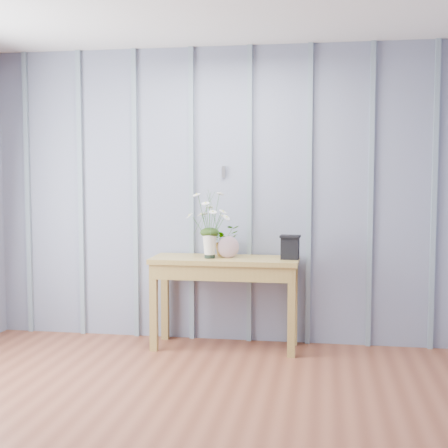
% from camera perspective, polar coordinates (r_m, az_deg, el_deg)
% --- Properties ---
extents(room_shell, '(4.00, 4.50, 2.50)m').
position_cam_1_polar(room_shell, '(4.04, -3.53, 12.44)').
color(room_shell, gray).
rests_on(room_shell, ground).
extents(sideboard, '(1.20, 0.45, 0.75)m').
position_cam_1_polar(sideboard, '(5.12, 0.09, -4.36)').
color(sideboard, olive).
rests_on(sideboard, ground).
extents(daisy_vase, '(0.38, 0.29, 0.54)m').
position_cam_1_polar(daisy_vase, '(5.03, -1.32, 0.69)').
color(daisy_vase, black).
rests_on(daisy_vase, sideboard).
extents(spider_plant, '(0.30, 0.30, 0.26)m').
position_cam_1_polar(spider_plant, '(5.21, 0.06, -1.51)').
color(spider_plant, '#1A340E').
rests_on(spider_plant, sideboard).
extents(felt_disc_vessel, '(0.19, 0.11, 0.18)m').
position_cam_1_polar(felt_disc_vessel, '(5.06, 0.40, -2.13)').
color(felt_disc_vessel, '#8C506F').
rests_on(felt_disc_vessel, sideboard).
extents(carved_box, '(0.17, 0.13, 0.19)m').
position_cam_1_polar(carved_box, '(5.02, 6.06, -2.10)').
color(carved_box, black).
rests_on(carved_box, sideboard).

